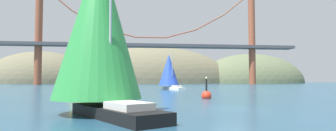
# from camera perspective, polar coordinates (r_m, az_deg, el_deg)

# --- Properties ---
(ground_plane) EXTENTS (360.00, 360.00, 0.00)m
(ground_plane) POSITION_cam_1_polar(r_m,az_deg,el_deg) (20.81, 12.64, -8.59)
(ground_plane) COLOR navy
(headland_center) EXTENTS (87.33, 44.00, 40.13)m
(headland_center) POSITION_cam_1_polar(r_m,az_deg,el_deg) (154.97, -2.71, -3.62)
(headland_center) COLOR #6B664C
(headland_center) RESTS_ON ground_plane
(headland_left) EXTENTS (56.69, 44.00, 33.55)m
(headland_left) POSITION_cam_1_polar(r_m,az_deg,el_deg) (161.80, -24.45, -3.33)
(headland_left) COLOR #6B664C
(headland_left) RESTS_ON ground_plane
(headland_right) EXTENTS (61.92, 44.00, 33.55)m
(headland_right) POSITION_cam_1_polar(r_m,az_deg,el_deg) (168.40, 16.33, -3.44)
(headland_right) COLOR #5B6647
(headland_right) RESTS_ON ground_plane
(suspension_bridge) EXTENTS (123.56, 6.00, 39.94)m
(suspension_bridge) POSITION_cam_1_polar(r_m,az_deg,el_deg) (115.76, -3.63, 4.91)
(suspension_bridge) COLOR brown
(suspension_bridge) RESTS_ON ground_plane
(sailboat_green_sail) EXTENTS (7.86, 9.90, 11.44)m
(sailboat_green_sail) POSITION_cam_1_polar(r_m,az_deg,el_deg) (18.11, -13.83, 8.10)
(sailboat_green_sail) COLOR black
(sailboat_green_sail) RESTS_ON ground_plane
(sailboat_blue_spinnaker) EXTENTS (5.49, 8.04, 7.98)m
(sailboat_blue_spinnaker) POSITION_cam_1_polar(r_m,az_deg,el_deg) (58.73, 0.23, -1.11)
(sailboat_blue_spinnaker) COLOR white
(sailboat_blue_spinnaker) RESTS_ON ground_plane
(sailboat_yellow_sail) EXTENTS (4.76, 7.29, 8.85)m
(sailboat_yellow_sail) POSITION_cam_1_polar(r_m,az_deg,el_deg) (44.31, -16.91, 0.08)
(sailboat_yellow_sail) COLOR black
(sailboat_yellow_sail) RESTS_ON ground_plane
(channel_buoy) EXTENTS (1.10, 1.10, 2.64)m
(channel_buoy) POSITION_cam_1_polar(r_m,az_deg,el_deg) (31.34, 7.82, -6.00)
(channel_buoy) COLOR red
(channel_buoy) RESTS_ON ground_plane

